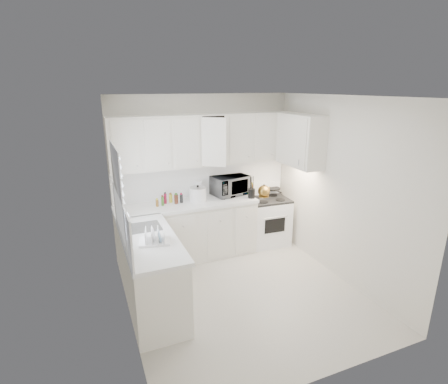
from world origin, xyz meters
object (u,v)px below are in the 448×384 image
tea_kettle (264,190)px  utensil_crock (252,187)px  stove (268,215)px  microwave (230,183)px  dish_rack (154,235)px  rice_cooker (198,193)px

tea_kettle → utensil_crock: 0.24m
stove → utensil_crock: utensil_crock is taller
stove → tea_kettle: bearing=-135.2°
microwave → utensil_crock: (0.25, -0.31, -0.01)m
dish_rack → stove: bearing=41.5°
stove → dish_rack: size_ratio=3.03×
stove → utensil_crock: (-0.41, -0.15, 0.60)m
tea_kettle → utensil_crock: (-0.23, 0.01, 0.08)m
stove → dish_rack: dish_rack is taller
tea_kettle → microwave: size_ratio=0.43×
microwave → dish_rack: microwave is taller
microwave → dish_rack: bearing=-151.4°
stove → rice_cooker: size_ratio=4.06×
utensil_crock → dish_rack: size_ratio=1.06×
stove → rice_cooker: 1.38m
dish_rack → rice_cooker: bearing=65.2°
microwave → dish_rack: size_ratio=1.66×
microwave → rice_cooker: microwave is taller
tea_kettle → dish_rack: 2.32m
stove → rice_cooker: bearing=-178.0°
microwave → dish_rack: (-1.57, -1.39, -0.10)m
stove → dish_rack: bearing=-147.7°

